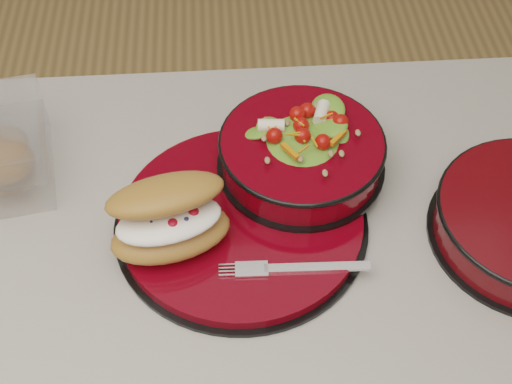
{
  "coord_description": "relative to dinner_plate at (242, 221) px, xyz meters",
  "views": [
    {
      "loc": [
        0.09,
        -0.48,
        1.62
      ],
      "look_at": [
        0.12,
        0.09,
        0.94
      ],
      "focal_mm": 50.0,
      "sensor_mm": 36.0,
      "label": 1
    }
  ],
  "objects": [
    {
      "name": "fork",
      "position": [
        0.06,
        -0.08,
        0.01
      ],
      "size": [
        0.16,
        0.02,
        0.0
      ],
      "rotation": [
        0.0,
        0.0,
        1.54
      ],
      "color": "silver",
      "rests_on": "dinner_plate"
    },
    {
      "name": "salad_bowl",
      "position": [
        0.08,
        0.08,
        0.04
      ],
      "size": [
        0.22,
        0.22,
        0.09
      ],
      "rotation": [
        0.0,
        0.0,
        -0.12
      ],
      "color": "black",
      "rests_on": "dinner_plate"
    },
    {
      "name": "dinner_plate",
      "position": [
        0.0,
        0.0,
        0.0
      ],
      "size": [
        0.32,
        0.32,
        0.02
      ],
      "rotation": [
        0.0,
        0.0,
        -0.19
      ],
      "color": "black",
      "rests_on": "island_counter"
    },
    {
      "name": "croissant",
      "position": [
        -0.09,
        -0.03,
        0.05
      ],
      "size": [
        0.16,
        0.12,
        0.09
      ],
      "rotation": [
        0.0,
        0.0,
        0.24
      ],
      "color": "#A26731",
      "rests_on": "dinner_plate"
    }
  ]
}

